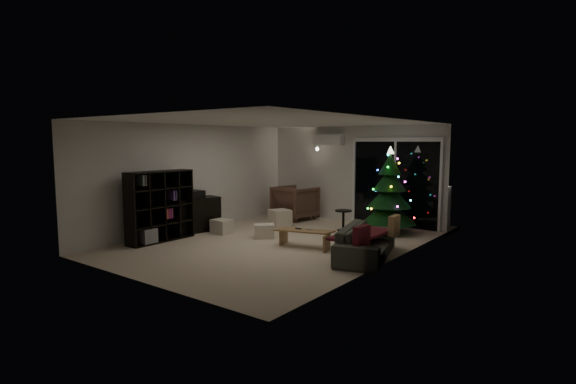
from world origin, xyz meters
name	(u,v)px	position (x,y,z in m)	size (l,w,h in m)	color
room	(332,190)	(0.46, 1.49, 1.02)	(6.50, 7.51, 2.60)	beige
bookshelf	(155,205)	(-2.25, -1.31, 0.75)	(0.38, 1.49, 1.49)	black
media_cabinet	(192,215)	(-2.25, -0.28, 0.40)	(0.48, 1.28, 0.80)	black
stereo	(192,194)	(-2.25, -0.28, 0.89)	(0.41, 0.48, 0.17)	black
armchair	(295,203)	(-1.37, 2.57, 0.45)	(0.97, 1.00, 0.91)	brown
ottoman	(280,218)	(-1.08, 1.53, 0.21)	(0.46, 0.46, 0.41)	beige
cardboard_box_a	(222,227)	(-1.60, 0.02, 0.16)	(0.45, 0.34, 0.32)	beige
cardboard_box_b	(264,231)	(-0.51, 0.24, 0.15)	(0.43, 0.32, 0.30)	beige
side_table	(343,220)	(0.47, 1.98, 0.25)	(0.40, 0.40, 0.49)	black
floor_lamp	(318,182)	(-1.12, 3.32, 0.97)	(0.31, 0.31, 1.93)	black
sofa	(366,242)	(2.05, 0.07, 0.29)	(1.99, 0.78, 0.58)	#545A4B
sofa_throw	(361,234)	(1.95, 0.07, 0.42)	(0.62, 1.43, 0.05)	maroon
cushion_a	(394,226)	(2.30, 0.72, 0.52)	(0.11, 0.38, 0.38)	#A38256
cushion_b	(362,237)	(2.30, -0.58, 0.52)	(0.11, 0.38, 0.38)	maroon
coffee_table	(304,239)	(0.69, 0.06, 0.18)	(1.11, 0.39, 0.35)	olive
remote_a	(298,229)	(0.54, 0.06, 0.36)	(0.14, 0.04, 0.02)	black
remote_b	(310,230)	(0.79, 0.11, 0.36)	(0.13, 0.04, 0.02)	slate
christmas_tree	(389,190)	(1.44, 2.38, 1.00)	(1.24, 1.24, 1.99)	black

